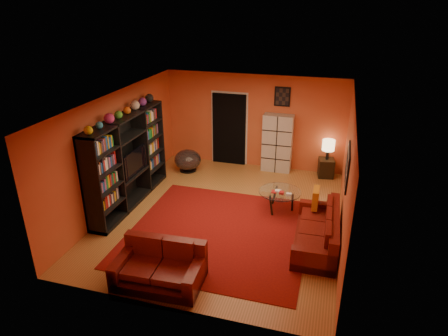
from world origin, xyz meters
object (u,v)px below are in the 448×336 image
(entertainment_unit, at_px, (128,161))
(sofa, at_px, (321,232))
(coffee_table, at_px, (280,193))
(tv, at_px, (131,162))
(table_lamp, at_px, (328,146))
(storage_cabinet, at_px, (277,143))
(side_table, at_px, (326,168))
(loveseat, at_px, (161,266))
(bowl_chair, at_px, (188,160))

(entertainment_unit, distance_m, sofa, 4.51)
(coffee_table, bearing_deg, sofa, -49.43)
(tv, distance_m, sofa, 4.46)
(coffee_table, height_order, table_lamp, table_lamp)
(sofa, relative_size, coffee_table, 2.10)
(storage_cabinet, relative_size, table_lamp, 2.95)
(table_lamp, bearing_deg, side_table, 90.00)
(sofa, distance_m, loveseat, 3.14)
(loveseat, relative_size, bowl_chair, 2.04)
(coffee_table, relative_size, table_lamp, 1.75)
(bowl_chair, distance_m, side_table, 3.77)
(tv, height_order, coffee_table, tv)
(coffee_table, height_order, bowl_chair, bowl_chair)
(bowl_chair, bearing_deg, storage_cabinet, 16.97)
(bowl_chair, height_order, side_table, bowl_chair)
(entertainment_unit, height_order, coffee_table, entertainment_unit)
(tv, bearing_deg, coffee_table, -81.27)
(coffee_table, relative_size, storage_cabinet, 0.59)
(sofa, height_order, storage_cabinet, storage_cabinet)
(entertainment_unit, xyz_separation_m, tv, (0.05, 0.04, -0.04))
(entertainment_unit, relative_size, coffee_table, 3.17)
(tv, distance_m, side_table, 5.13)
(side_table, bearing_deg, loveseat, -115.65)
(sofa, distance_m, table_lamp, 3.39)
(table_lamp, bearing_deg, coffee_table, -112.72)
(sofa, distance_m, side_table, 3.34)
(table_lamp, bearing_deg, sofa, -88.87)
(coffee_table, bearing_deg, entertainment_unit, -170.72)
(coffee_table, height_order, side_table, side_table)
(loveseat, distance_m, side_table, 5.73)
(sofa, height_order, loveseat, same)
(tv, height_order, sofa, tv)
(bowl_chair, bearing_deg, coffee_table, -28.54)
(loveseat, bearing_deg, storage_cabinet, -14.74)
(loveseat, distance_m, bowl_chair, 4.66)
(entertainment_unit, height_order, storage_cabinet, entertainment_unit)
(coffee_table, bearing_deg, bowl_chair, 151.46)
(sofa, bearing_deg, bowl_chair, 143.45)
(entertainment_unit, xyz_separation_m, coffee_table, (3.42, 0.56, -0.62))
(tv, height_order, side_table, tv)
(sofa, xyz_separation_m, storage_cabinet, (-1.42, 3.39, 0.51))
(entertainment_unit, distance_m, bowl_chair, 2.29)
(sofa, bearing_deg, loveseat, -145.63)
(entertainment_unit, distance_m, coffee_table, 3.52)
(side_table, bearing_deg, tv, -147.74)
(entertainment_unit, xyz_separation_m, table_lamp, (4.34, 2.75, -0.16))
(coffee_table, xyz_separation_m, table_lamp, (0.92, 2.19, 0.45))
(entertainment_unit, xyz_separation_m, bowl_chair, (0.63, 2.08, -0.73))
(loveseat, bearing_deg, sofa, -56.87)
(entertainment_unit, height_order, sofa, entertainment_unit)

